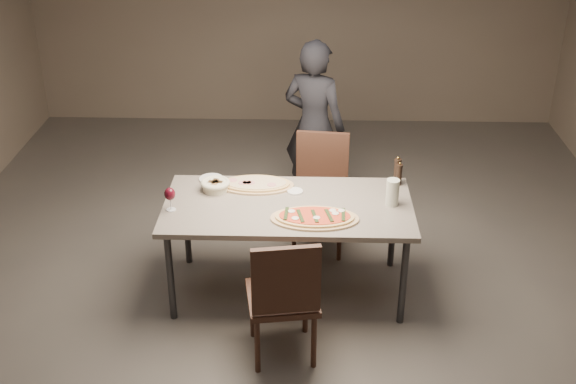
{
  "coord_description": "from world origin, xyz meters",
  "views": [
    {
      "loc": [
        0.14,
        -4.57,
        3.24
      ],
      "look_at": [
        0.0,
        0.0,
        0.85
      ],
      "focal_mm": 45.0,
      "sensor_mm": 36.0,
      "label": 1
    }
  ],
  "objects_px": {
    "bread_basket": "(215,185)",
    "carafe": "(392,192)",
    "ham_pizza": "(256,184)",
    "pepper_mill_left": "(397,170)",
    "chair_far": "(321,185)",
    "chair_near": "(284,294)",
    "dining_table": "(288,211)",
    "diner": "(314,126)",
    "zucchini_pizza": "(315,217)"
  },
  "relations": [
    {
      "from": "chair_far",
      "to": "diner",
      "type": "xyz_separation_m",
      "value": [
        -0.06,
        0.65,
        0.25
      ]
    },
    {
      "from": "bread_basket",
      "to": "carafe",
      "type": "bearing_deg",
      "value": -7.97
    },
    {
      "from": "dining_table",
      "to": "carafe",
      "type": "relative_size",
      "value": 9.14
    },
    {
      "from": "pepper_mill_left",
      "to": "carafe",
      "type": "relative_size",
      "value": 1.09
    },
    {
      "from": "bread_basket",
      "to": "carafe",
      "type": "distance_m",
      "value": 1.31
    },
    {
      "from": "dining_table",
      "to": "bread_basket",
      "type": "relative_size",
      "value": 8.2
    },
    {
      "from": "ham_pizza",
      "to": "pepper_mill_left",
      "type": "relative_size",
      "value": 2.67
    },
    {
      "from": "diner",
      "to": "dining_table",
      "type": "bearing_deg",
      "value": 106.29
    },
    {
      "from": "dining_table",
      "to": "zucchini_pizza",
      "type": "xyz_separation_m",
      "value": [
        0.19,
        -0.22,
        0.07
      ]
    },
    {
      "from": "ham_pizza",
      "to": "bread_basket",
      "type": "relative_size",
      "value": 2.61
    },
    {
      "from": "zucchini_pizza",
      "to": "chair_near",
      "type": "bearing_deg",
      "value": -115.23
    },
    {
      "from": "carafe",
      "to": "diner",
      "type": "xyz_separation_m",
      "value": [
        -0.56,
        1.36,
        -0.06
      ]
    },
    {
      "from": "dining_table",
      "to": "diner",
      "type": "height_order",
      "value": "diner"
    },
    {
      "from": "ham_pizza",
      "to": "pepper_mill_left",
      "type": "xyz_separation_m",
      "value": [
        1.07,
        0.1,
        0.09
      ]
    },
    {
      "from": "zucchini_pizza",
      "to": "pepper_mill_left",
      "type": "xyz_separation_m",
      "value": [
        0.63,
        0.6,
        0.08
      ]
    },
    {
      "from": "dining_table",
      "to": "chair_far",
      "type": "bearing_deg",
      "value": 71.25
    },
    {
      "from": "chair_far",
      "to": "ham_pizza",
      "type": "bearing_deg",
      "value": 48.39
    },
    {
      "from": "ham_pizza",
      "to": "diner",
      "type": "height_order",
      "value": "diner"
    },
    {
      "from": "carafe",
      "to": "chair_near",
      "type": "height_order",
      "value": "chair_near"
    },
    {
      "from": "carafe",
      "to": "chair_near",
      "type": "relative_size",
      "value": 0.21
    },
    {
      "from": "ham_pizza",
      "to": "chair_far",
      "type": "xyz_separation_m",
      "value": [
        0.5,
        0.45,
        -0.23
      ]
    },
    {
      "from": "diner",
      "to": "chair_far",
      "type": "bearing_deg",
      "value": 119.23
    },
    {
      "from": "diner",
      "to": "chair_near",
      "type": "bearing_deg",
      "value": 109.08
    },
    {
      "from": "zucchini_pizza",
      "to": "bread_basket",
      "type": "height_order",
      "value": "bread_basket"
    },
    {
      "from": "carafe",
      "to": "diner",
      "type": "bearing_deg",
      "value": 112.28
    },
    {
      "from": "ham_pizza",
      "to": "chair_near",
      "type": "bearing_deg",
      "value": -74.28
    },
    {
      "from": "dining_table",
      "to": "zucchini_pizza",
      "type": "height_order",
      "value": "zucchini_pizza"
    },
    {
      "from": "dining_table",
      "to": "carafe",
      "type": "bearing_deg",
      "value": 1.62
    },
    {
      "from": "ham_pizza",
      "to": "dining_table",
      "type": "bearing_deg",
      "value": -45.3
    },
    {
      "from": "carafe",
      "to": "chair_far",
      "type": "distance_m",
      "value": 0.92
    },
    {
      "from": "zucchini_pizza",
      "to": "ham_pizza",
      "type": "distance_m",
      "value": 0.67
    },
    {
      "from": "dining_table",
      "to": "chair_near",
      "type": "distance_m",
      "value": 0.82
    },
    {
      "from": "chair_near",
      "to": "diner",
      "type": "relative_size",
      "value": 0.6
    },
    {
      "from": "dining_table",
      "to": "zucchini_pizza",
      "type": "bearing_deg",
      "value": -48.25
    },
    {
      "from": "chair_near",
      "to": "chair_far",
      "type": "xyz_separation_m",
      "value": [
        0.25,
        1.53,
        0.0
      ]
    },
    {
      "from": "ham_pizza",
      "to": "bread_basket",
      "type": "xyz_separation_m",
      "value": [
        -0.3,
        -0.08,
        0.03
      ]
    },
    {
      "from": "chair_near",
      "to": "diner",
      "type": "xyz_separation_m",
      "value": [
        0.19,
        2.18,
        0.26
      ]
    },
    {
      "from": "pepper_mill_left",
      "to": "chair_far",
      "type": "distance_m",
      "value": 0.74
    },
    {
      "from": "zucchini_pizza",
      "to": "chair_near",
      "type": "relative_size",
      "value": 0.65
    },
    {
      "from": "bread_basket",
      "to": "ham_pizza",
      "type": "bearing_deg",
      "value": 14.47
    },
    {
      "from": "diner",
      "to": "carafe",
      "type": "bearing_deg",
      "value": 136.45
    },
    {
      "from": "ham_pizza",
      "to": "chair_near",
      "type": "xyz_separation_m",
      "value": [
        0.25,
        -1.08,
        -0.23
      ]
    },
    {
      "from": "dining_table",
      "to": "pepper_mill_left",
      "type": "bearing_deg",
      "value": 24.85
    },
    {
      "from": "chair_near",
      "to": "chair_far",
      "type": "height_order",
      "value": "chair_far"
    },
    {
      "from": "bread_basket",
      "to": "pepper_mill_left",
      "type": "distance_m",
      "value": 1.38
    },
    {
      "from": "chair_near",
      "to": "chair_far",
      "type": "distance_m",
      "value": 1.56
    },
    {
      "from": "ham_pizza",
      "to": "carafe",
      "type": "xyz_separation_m",
      "value": [
        1.0,
        -0.26,
        0.08
      ]
    },
    {
      "from": "ham_pizza",
      "to": "diner",
      "type": "xyz_separation_m",
      "value": [
        0.44,
        1.1,
        0.02
      ]
    },
    {
      "from": "dining_table",
      "to": "pepper_mill_left",
      "type": "xyz_separation_m",
      "value": [
        0.82,
        0.38,
        0.16
      ]
    },
    {
      "from": "bread_basket",
      "to": "pepper_mill_left",
      "type": "xyz_separation_m",
      "value": [
        1.37,
        0.18,
        0.05
      ]
    }
  ]
}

